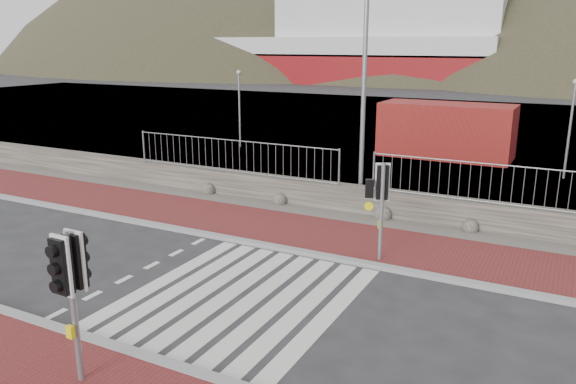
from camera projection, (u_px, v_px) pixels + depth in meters
The scene contains 16 objects.
ground at pixel (241, 297), 12.60m from camera, with size 220.00×220.00×0.00m, color #28282B.
sidewalk_far at pixel (322, 236), 16.45m from camera, with size 40.00×3.00×0.08m, color maroon.
kerb_near at pixel (151, 359), 10.02m from camera, with size 40.00×0.25×0.12m, color gray.
kerb_far at pixel (300, 252), 15.16m from camera, with size 40.00×0.25×0.12m, color gray.
zebra_crossing at pixel (241, 296), 12.60m from camera, with size 4.62×5.60×0.01m.
gravel_strip at pixel (348, 218), 18.17m from camera, with size 40.00×1.50×0.06m, color #59544C.
stone_wall at pixel (357, 199), 18.75m from camera, with size 40.00×0.60×0.90m, color #403C34.
railing at pixel (356, 160), 18.27m from camera, with size 18.07×0.07×1.22m.
quay at pixel (469, 130), 36.53m from camera, with size 120.00×40.00×0.50m, color #4C4C4F.
water at pixel (523, 91), 66.55m from camera, with size 220.00×50.00×0.05m, color #3F4C54.
ferry at pixel (346, 44), 80.42m from camera, with size 50.00×16.00×20.00m.
hills_backdrop at pixel (568, 225), 90.93m from camera, with size 254.00×90.00×100.00m.
traffic_signal_near at pixel (70, 276), 8.91m from camera, with size 0.39×0.24×2.69m.
traffic_signal_far at pixel (381, 191), 14.13m from camera, with size 0.64×0.42×2.63m.
streetlight at pixel (369, 58), 18.27m from camera, with size 1.90×0.36×8.94m.
shipping_container at pixel (446, 130), 27.72m from camera, with size 6.35×2.65×2.65m, color #9F2711.
Camera 1 is at (6.27, -9.78, 5.53)m, focal length 35.00 mm.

